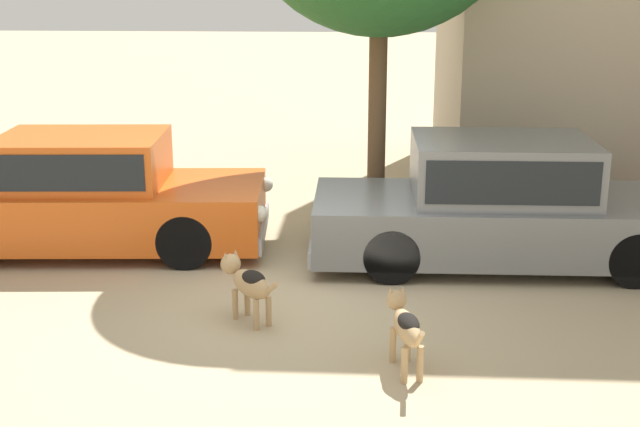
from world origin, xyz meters
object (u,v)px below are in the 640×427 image
stray_dog_spotted (405,325)px  parked_sedan_nearest (87,193)px  stray_dog_tan (247,281)px  parked_sedan_second (502,202)px

stray_dog_spotted → parked_sedan_nearest: bearing=37.8°
stray_dog_spotted → stray_dog_tan: (-1.54, 1.01, -0.00)m
stray_dog_tan → parked_sedan_nearest: bearing=3.3°
parked_sedan_second → stray_dog_tan: size_ratio=6.19×
parked_sedan_nearest → stray_dog_spotted: bearing=-43.5°
parked_sedan_nearest → stray_dog_tan: parked_sedan_nearest is taller
parked_sedan_nearest → parked_sedan_second: (5.13, -0.23, 0.02)m
parked_sedan_nearest → stray_dog_spotted: 5.04m
parked_sedan_second → stray_dog_tan: parked_sedan_second is taller
parked_sedan_nearest → stray_dog_spotted: size_ratio=4.54×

